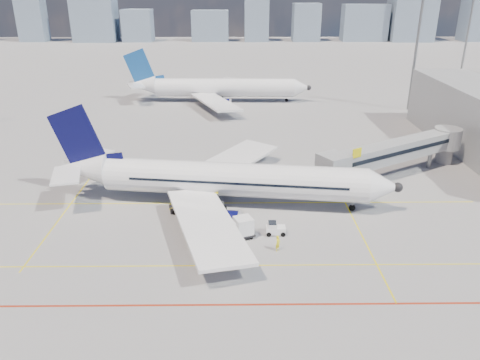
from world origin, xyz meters
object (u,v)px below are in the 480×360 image
object	(u,v)px
second_aircraft	(217,88)
belt_loader	(188,206)
main_aircraft	(219,179)
ramp_worker	(278,243)
baggage_tug	(275,228)
cargo_dolly	(234,228)

from	to	relation	value
second_aircraft	belt_loader	bearing A→B (deg)	-89.86
main_aircraft	ramp_worker	distance (m)	13.05
main_aircraft	baggage_tug	bearing A→B (deg)	-44.02
main_aircraft	belt_loader	bearing A→B (deg)	-143.57
second_aircraft	cargo_dolly	bearing A→B (deg)	-84.77
main_aircraft	second_aircraft	world-z (taller)	second_aircraft
baggage_tug	belt_loader	bearing A→B (deg)	149.77
baggage_tug	belt_loader	world-z (taller)	belt_loader
main_aircraft	baggage_tug	size ratio (longest dim) A/B	20.01
baggage_tug	ramp_worker	distance (m)	3.40
baggage_tug	belt_loader	distance (m)	11.43
second_aircraft	baggage_tug	size ratio (longest dim) A/B	20.16
cargo_dolly	ramp_worker	bearing A→B (deg)	-51.09
cargo_dolly	belt_loader	xyz separation A→B (m)	(-5.49, 6.78, -0.63)
belt_loader	second_aircraft	bearing A→B (deg)	77.90
second_aircraft	main_aircraft	bearing A→B (deg)	-86.09
belt_loader	ramp_worker	distance (m)	13.52
ramp_worker	cargo_dolly	bearing A→B (deg)	96.05
baggage_tug	ramp_worker	xyz separation A→B (m)	(0.06, -3.39, 0.16)
baggage_tug	ramp_worker	bearing A→B (deg)	-88.61
second_aircraft	ramp_worker	xyz separation A→B (m)	(8.41, -66.08, -2.36)
belt_loader	ramp_worker	xyz separation A→B (m)	(9.88, -9.23, 0.24)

